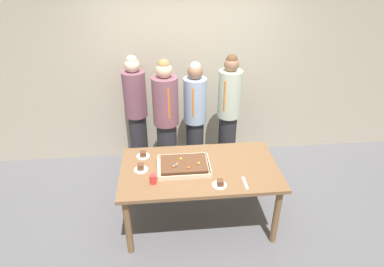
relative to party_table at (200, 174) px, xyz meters
The scene contains 13 objects.
ground_plane 0.68m from the party_table, ahead, with size 12.00×12.00×0.00m, color #5B5B60.
interior_back_panel 1.80m from the party_table, 90.00° to the left, with size 8.00×0.12×3.00m, color #B2A893.
party_table is the anchor object (origin of this frame).
sheet_cake 0.21m from the party_table, behind, with size 0.57×0.42×0.10m.
plated_slice_near_left 0.65m from the party_table, behind, with size 0.15×0.15×0.07m.
plated_slice_near_right 0.69m from the party_table, 155.84° to the left, with size 0.15×0.15×0.07m.
plated_slice_far_left 0.38m from the party_table, 62.94° to the right, with size 0.15×0.15×0.07m.
drink_cup_nearest 0.57m from the party_table, 156.24° to the right, with size 0.07×0.07×0.10m, color red.
cake_server_utensil 0.54m from the party_table, 36.35° to the right, with size 0.03×0.20×0.01m, color silver.
person_serving_front 1.06m from the party_table, 86.87° to the left, with size 0.30×0.30×1.63m.
person_green_shirt_behind 1.45m from the party_table, 121.09° to the left, with size 0.31×0.31×1.69m.
person_striped_tie_right 1.16m from the party_table, 63.25° to the left, with size 0.31×0.31×1.72m.
person_far_right_suit 0.92m from the party_table, 112.20° to the left, with size 0.32×0.32×1.74m.
Camera 1 is at (-0.36, -2.90, 2.85)m, focal length 30.48 mm.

